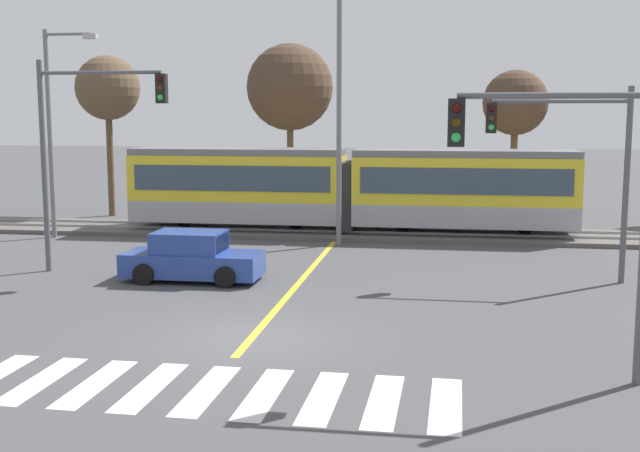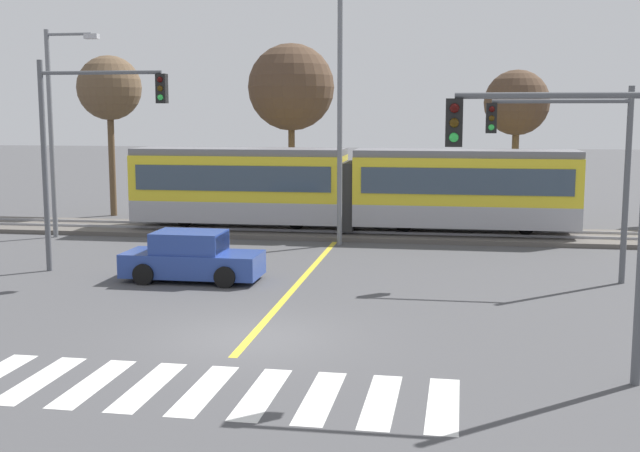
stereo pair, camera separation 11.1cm
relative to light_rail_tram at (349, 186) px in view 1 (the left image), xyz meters
name	(u,v)px [view 1 (the left image)]	position (x,y,z in m)	size (l,w,h in m)	color
ground_plane	(251,338)	(-0.35, -15.89, -2.05)	(200.00, 200.00, 0.00)	#474749
track_bed	(341,232)	(-0.35, 0.01, -1.96)	(120.00, 4.00, 0.18)	#56514C
rail_near	(338,232)	(-0.35, -0.71, -1.82)	(120.00, 0.08, 0.10)	#939399
rail_far	(343,227)	(-0.35, 0.73, -1.82)	(120.00, 0.08, 0.10)	#939399
light_rail_tram	(349,186)	(0.00, 0.00, 0.00)	(18.50, 2.64, 3.43)	#9E9EA3
crosswalk_stripe_1	(42,380)	(-3.64, -19.35, -2.04)	(0.56, 2.80, 0.01)	silver
crosswalk_stripe_2	(96,383)	(-2.54, -19.37, -2.04)	(0.56, 2.80, 0.01)	silver
crosswalk_stripe_3	(150,387)	(-1.45, -19.38, -2.04)	(0.56, 2.80, 0.01)	silver
crosswalk_stripe_4	(206,390)	(-0.35, -19.40, -2.04)	(0.56, 2.80, 0.01)	silver
crosswalk_stripe_5	(264,394)	(0.75, -19.42, -2.04)	(0.56, 2.80, 0.01)	silver
crosswalk_stripe_6	(323,397)	(1.85, -19.44, -2.04)	(0.56, 2.80, 0.01)	silver
crosswalk_stripe_7	(384,401)	(2.95, -19.46, -2.04)	(0.56, 2.80, 0.01)	silver
crosswalk_stripe_8	(446,405)	(4.05, -19.48, -2.04)	(0.56, 2.80, 0.01)	silver
lane_centre_line	(300,282)	(-0.35, -9.70, -2.05)	(0.20, 15.41, 0.01)	gold
sedan_crossing	(192,258)	(-3.64, -9.97, -1.35)	(4.21, 1.94, 1.52)	#284293
traffic_light_mid_right	(577,153)	(7.84, -8.32, 1.88)	(4.25, 0.38, 5.89)	#515459
traffic_light_mid_left	(82,133)	(-7.38, -9.25, 2.43)	(4.25, 0.38, 6.76)	#515459
traffic_light_near_right	(577,178)	(6.38, -17.82, 1.85)	(3.75, 0.38, 5.97)	#515459
street_lamp_west	(54,121)	(-11.73, -2.56, 2.74)	(2.29, 0.28, 8.41)	slate
street_lamp_centre	(344,101)	(0.09, -2.61, 3.50)	(2.18, 0.28, 9.91)	slate
bare_tree_far_west	(108,89)	(-12.45, 4.47, 4.20)	(3.15, 3.15, 7.88)	brown
bare_tree_west	(290,88)	(-3.59, 5.65, 4.26)	(4.22, 4.22, 8.45)	brown
bare_tree_east	(515,104)	(7.08, 4.70, 3.46)	(2.97, 2.97, 7.05)	brown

